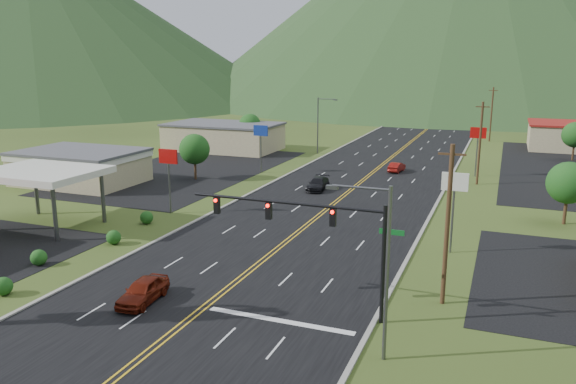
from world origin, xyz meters
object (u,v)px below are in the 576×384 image
(streetlight_east, at_px, (381,262))
(streetlight_west, at_px, (320,122))
(traffic_signal, at_px, (316,227))
(gas_canopy, at_px, (42,174))
(car_dark_mid, at_px, (318,184))
(car_red_near, at_px, (143,291))
(car_red_far, at_px, (397,167))

(streetlight_east, distance_m, streetlight_west, 64.21)
(traffic_signal, distance_m, gas_canopy, 29.59)
(car_dark_mid, bearing_deg, car_red_near, -94.30)
(streetlight_east, bearing_deg, car_red_far, 99.55)
(car_dark_mid, bearing_deg, streetlight_east, -70.84)
(car_dark_mid, xyz_separation_m, car_red_far, (6.50, 14.30, -0.06))
(traffic_signal, relative_size, car_red_far, 3.36)
(streetlight_west, relative_size, car_dark_mid, 1.87)
(streetlight_east, bearing_deg, streetlight_west, 110.86)
(car_dark_mid, height_order, car_red_far, car_dark_mid)
(gas_canopy, distance_m, car_dark_mid, 29.70)
(traffic_signal, xyz_separation_m, streetlight_east, (4.70, -4.00, -0.15))
(streetlight_west, bearing_deg, gas_canopy, -102.13)
(streetlight_east, bearing_deg, car_red_near, 175.06)
(traffic_signal, xyz_separation_m, car_dark_mid, (-10.09, 30.94, -4.63))
(streetlight_east, bearing_deg, traffic_signal, 139.61)
(streetlight_east, height_order, car_red_near, streetlight_east)
(car_red_near, relative_size, car_red_far, 1.12)
(traffic_signal, bearing_deg, car_red_far, 94.54)
(streetlight_west, bearing_deg, car_red_far, -36.44)
(streetlight_west, height_order, car_dark_mid, streetlight_west)
(car_red_near, distance_m, car_red_far, 48.42)
(gas_canopy, bearing_deg, car_red_near, -30.60)
(traffic_signal, height_order, car_red_near, traffic_signal)
(streetlight_east, distance_m, gas_canopy, 35.28)
(gas_canopy, bearing_deg, car_dark_mid, 51.27)
(car_red_far, bearing_deg, traffic_signal, 101.38)
(car_red_near, xyz_separation_m, car_red_far, (6.81, 47.94, -0.10))
(car_red_far, bearing_deg, streetlight_east, 106.39)
(traffic_signal, xyz_separation_m, car_red_far, (-3.59, 45.25, -4.69))
(gas_canopy, height_order, car_red_near, gas_canopy)
(streetlight_east, relative_size, car_red_far, 2.31)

